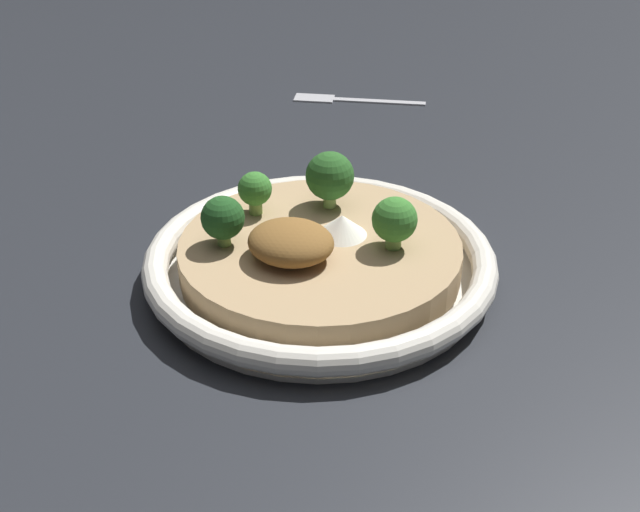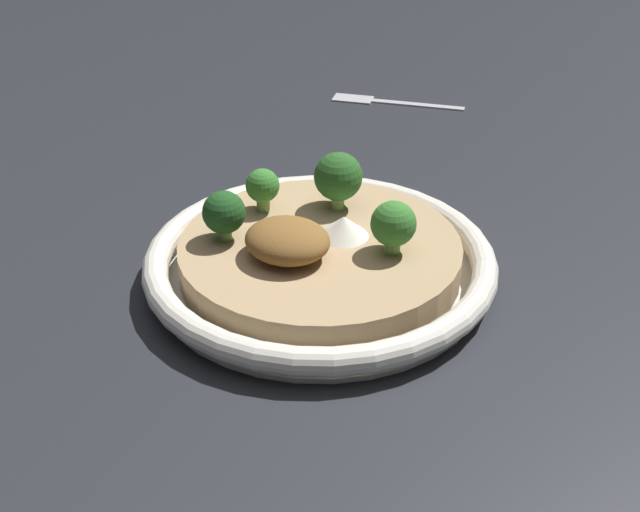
{
  "view_description": "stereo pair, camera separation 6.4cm",
  "coord_description": "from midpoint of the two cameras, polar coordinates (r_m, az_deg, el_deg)",
  "views": [
    {
      "loc": [
        -0.22,
        0.5,
        0.36
      ],
      "look_at": [
        0.0,
        0.0,
        0.02
      ],
      "focal_mm": 45.0,
      "sensor_mm": 36.0,
      "label": 1
    },
    {
      "loc": [
        -0.27,
        0.47,
        0.36
      ],
      "look_at": [
        0.0,
        0.0,
        0.02
      ],
      "focal_mm": 45.0,
      "sensor_mm": 36.0,
      "label": 2
    }
  ],
  "objects": [
    {
      "name": "broccoli_right",
      "position": [
        0.67,
        -1.38,
        4.87
      ],
      "size": [
        0.03,
        0.03,
        0.04
      ],
      "color": "#759E4C",
      "rests_on": "risotto_bowl"
    },
    {
      "name": "broccoli_back_right",
      "position": [
        0.63,
        -3.96,
        2.98
      ],
      "size": [
        0.03,
        0.03,
        0.04
      ],
      "color": "#759E4C",
      "rests_on": "risotto_bowl"
    },
    {
      "name": "ground_plane",
      "position": [
        0.65,
        2.81,
        -1.73
      ],
      "size": [
        6.0,
        6.0,
        0.0
      ],
      "primitive_type": "plane",
      "color": "#23262B"
    },
    {
      "name": "fork_utensil",
      "position": [
        1.02,
        6.36,
        10.87
      ],
      "size": [
        0.16,
        0.06,
        0.0
      ],
      "rotation": [
        0.0,
        0.0,
        0.26
      ],
      "color": "#B7B7BC",
      "rests_on": "ground_plane"
    },
    {
      "name": "broccoli_front_left",
      "position": [
        0.61,
        8.23,
        2.13
      ],
      "size": [
        0.04,
        0.04,
        0.04
      ],
      "color": "#759E4C",
      "rests_on": "risotto_bowl"
    },
    {
      "name": "cheese_sprinkle",
      "position": [
        0.64,
        4.57,
        2.04
      ],
      "size": [
        0.04,
        0.04,
        0.02
      ],
      "color": "white",
      "rests_on": "risotto_bowl"
    },
    {
      "name": "broccoli_front_right",
      "position": [
        0.67,
        4.04,
        5.54
      ],
      "size": [
        0.04,
        0.04,
        0.05
      ],
      "color": "#84A856",
      "rests_on": "risotto_bowl"
    },
    {
      "name": "risotto_bowl",
      "position": [
        0.64,
        2.85,
        -0.41
      ],
      "size": [
        0.28,
        0.28,
        0.03
      ],
      "color": "silver",
      "rests_on": "ground_plane"
    },
    {
      "name": "crispy_onion_garnish",
      "position": [
        0.61,
        0.68,
        1.03
      ],
      "size": [
        0.07,
        0.06,
        0.03
      ],
      "color": "brown",
      "rests_on": "risotto_bowl"
    }
  ]
}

